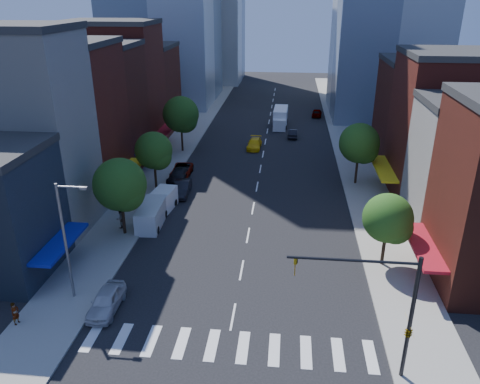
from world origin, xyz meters
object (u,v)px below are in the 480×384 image
Objects in this scene: parked_car_front at (106,301)px; box_truck at (280,118)px; parked_car_third at (182,171)px; pedestrian_far at (121,219)px; cargo_van_far at (160,203)px; pedestrian_near at (15,313)px; parked_car_rear at (179,175)px; parked_car_second at (182,188)px; traffic_car_oncoming at (293,133)px; cargo_van_near at (151,216)px; taxi at (254,144)px; traffic_car_far at (317,113)px.

box_truck is at bearing 77.63° from parked_car_front.
box_truck is (11.51, 24.81, 0.71)m from parked_car_third.
parked_car_third is 2.67× the size of pedestrian_far.
pedestrian_near is at bearing -98.11° from cargo_van_far.
box_truck is 41.67m from pedestrian_far.
box_truck is at bearing 70.16° from parked_car_rear.
cargo_van_far is (-1.21, -4.76, 0.28)m from parked_car_second.
traffic_car_oncoming is 2.09× the size of pedestrian_far.
pedestrian_far is (-16.31, -32.78, 0.44)m from traffic_car_oncoming.
parked_car_rear is at bearing -112.16° from box_truck.
traffic_car_oncoming is (13.61, 18.42, -0.05)m from parked_car_third.
parked_car_front is 0.86× the size of cargo_van_near.
traffic_car_oncoming is at bearing 59.68° from parked_car_second.
parked_car_third is (-1.30, 5.53, -0.06)m from parked_car_second.
parked_car_front is 13.13m from cargo_van_near.
taxi is 43.00m from pedestrian_near.
cargo_van_far reaches higher than parked_car_rear.
taxi is 8.36m from traffic_car_oncoming.
parked_car_third is 13.40m from cargo_van_near.
traffic_car_far is 2.48× the size of pedestrian_near.
box_truck is 56.10m from pedestrian_near.
parked_car_second is 32.02m from box_truck.
traffic_car_oncoming is 50.76m from pedestrian_near.
traffic_car_far is (17.99, 45.79, -0.38)m from cargo_van_near.
parked_car_third is at bearing 1.80° from pedestrian_near.
box_truck is (11.43, 35.10, 0.38)m from cargo_van_far.
parked_car_third is 0.99× the size of cargo_van_far.
pedestrian_near is at bearing 19.81° from pedestrian_far.
parked_car_front is 0.59× the size of box_truck.
parked_car_third is 0.68× the size of box_truck.
parked_car_rear is (-0.47, 24.95, -0.04)m from parked_car_front.
pedestrian_near is (-16.51, -53.61, -0.43)m from box_truck.
parked_car_front is 0.90× the size of parked_car_rear.
parked_car_third is 0.97× the size of cargo_van_near.
traffic_car_far is (16.70, 37.92, -0.06)m from parked_car_second.
traffic_car_oncoming is (5.54, 6.26, -0.03)m from taxi.
cargo_van_near is at bearing 74.28° from traffic_car_far.
parked_car_rear is at bearing -92.14° from parked_car_third.
traffic_car_oncoming is 0.96× the size of traffic_car_far.
pedestrian_near is at bearing -105.70° from box_truck.
parked_car_third is 27.36m from box_truck.
parked_car_rear reaches higher than traffic_car_far.
parked_car_rear is at bearing -118.56° from taxi.
parked_car_rear is 0.95× the size of cargo_van_near.
parked_car_front is 2.35× the size of pedestrian_far.
traffic_car_far is at bearing 73.20° from parked_car_front.
cargo_van_far reaches higher than traffic_car_oncoming.
cargo_van_far is at bearing -85.72° from parked_car_rear.
parked_car_front is 12.57m from pedestrian_far.
cargo_van_near is 1.02× the size of cargo_van_far.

